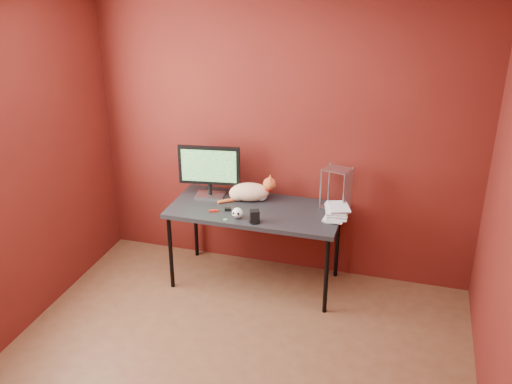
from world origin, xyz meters
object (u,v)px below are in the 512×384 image
(skull_mug, at_px, (237,213))
(book_stack, at_px, (330,152))
(cat, at_px, (250,192))
(speaker, at_px, (255,217))
(desk, at_px, (255,213))
(monitor, at_px, (209,169))

(skull_mug, distance_m, book_stack, 0.93)
(cat, height_order, skull_mug, cat)
(cat, distance_m, skull_mug, 0.38)
(speaker, xyz_separation_m, book_stack, (0.56, 0.28, 0.53))
(desk, xyz_separation_m, book_stack, (0.63, 0.01, 0.63))
(speaker, bearing_deg, desk, 82.03)
(monitor, xyz_separation_m, book_stack, (1.10, -0.12, 0.31))
(cat, bearing_deg, speaker, -81.91)
(desk, height_order, cat, cat)
(book_stack, bearing_deg, speaker, -153.38)
(skull_mug, relative_size, speaker, 0.86)
(book_stack, bearing_deg, monitor, 173.87)
(desk, height_order, speaker, speaker)
(speaker, height_order, book_stack, book_stack)
(book_stack, bearing_deg, cat, 169.34)
(monitor, bearing_deg, skull_mug, -52.07)
(cat, distance_m, book_stack, 0.89)
(skull_mug, bearing_deg, desk, 68.87)
(cat, bearing_deg, monitor, 169.31)
(skull_mug, bearing_deg, book_stack, 18.89)
(monitor, height_order, book_stack, book_stack)
(monitor, bearing_deg, speaker, -44.84)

